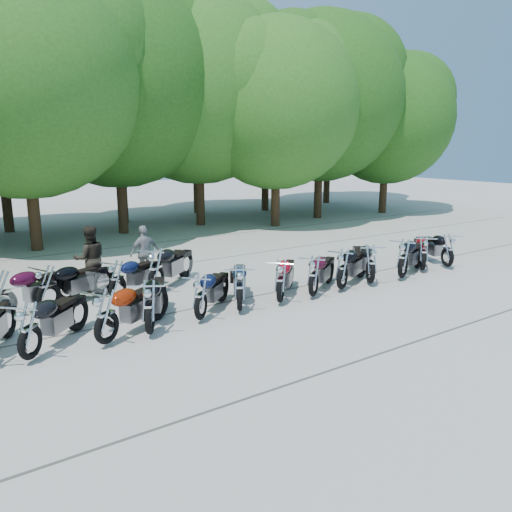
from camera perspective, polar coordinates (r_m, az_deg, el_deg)
ground at (r=12.28m, az=3.98°, el=-6.28°), size 90.00×90.00×0.00m
tree_3 at (r=20.79m, az=-25.29°, el=17.94°), size 8.70×8.70×10.67m
tree_4 at (r=23.66m, az=-15.81°, el=18.60°), size 9.13×9.13×11.20m
tree_5 at (r=25.39m, az=-6.70°, el=18.39°), size 9.04×9.04×11.10m
tree_6 at (r=24.88m, az=2.32°, el=16.82°), size 8.00×8.00×9.82m
tree_7 at (r=27.97m, az=7.39°, el=17.45°), size 8.79×8.79×10.79m
tree_8 at (r=30.77m, az=14.77°, el=14.98°), size 7.53×7.53×9.25m
tree_12 at (r=27.17m, az=-15.48°, el=15.85°), size 7.88×7.88×9.67m
tree_13 at (r=30.07m, az=-6.99°, el=16.43°), size 8.31×8.31×10.20m
tree_14 at (r=30.97m, az=1.08°, el=16.02°), size 8.02×8.02×9.84m
tree_15 at (r=35.51m, az=8.37°, el=17.39°), size 9.67×9.67×11.86m
motorcycle_1 at (r=10.17m, az=-24.54°, el=-7.59°), size 2.13×2.14×1.31m
motorcycle_2 at (r=10.39m, az=-16.78°, el=-6.46°), size 2.40×1.84×1.34m
motorcycle_3 at (r=10.69m, az=-12.11°, el=-5.57°), size 1.85×2.46×1.37m
motorcycle_4 at (r=11.39m, az=-6.36°, el=-4.51°), size 2.12×1.99×1.26m
motorcycle_5 at (r=11.91m, az=-1.90°, el=-3.53°), size 1.86×2.35×1.32m
motorcycle_6 at (r=12.55m, az=2.84°, el=-2.72°), size 2.15×2.12×1.31m
motorcycle_7 at (r=13.13m, az=6.62°, el=-2.13°), size 2.30×1.86×1.30m
motorcycle_8 at (r=13.87m, az=9.87°, el=-1.35°), size 2.45×1.70×1.34m
motorcycle_9 at (r=14.61m, az=12.99°, el=-0.76°), size 1.91×2.40×1.35m
motorcycle_10 at (r=15.43m, az=16.51°, el=-0.14°), size 2.58×1.70×1.41m
motorcycle_11 at (r=16.63m, az=18.60°, el=0.45°), size 2.16×2.13×1.32m
motorcycle_12 at (r=17.38m, az=21.09°, el=0.71°), size 1.51×2.37×1.29m
motorcycle_13 at (r=12.72m, az=-27.07°, el=-3.82°), size 2.49×1.55×1.35m
motorcycle_14 at (r=13.00m, az=-22.72°, el=-3.20°), size 2.38×1.53×1.29m
motorcycle_15 at (r=13.26m, az=-15.59°, el=-2.52°), size 2.21×1.68×1.23m
motorcycle_16 at (r=13.65m, az=-11.38°, el=-1.41°), size 2.48×2.20×1.44m
rider_1 at (r=14.41m, az=-18.42°, el=-0.30°), size 0.97×0.80×1.83m
rider_2 at (r=15.23m, az=-12.59°, el=0.37°), size 1.01×0.52×1.65m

